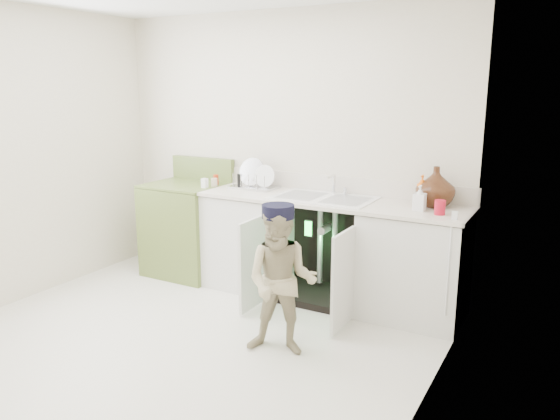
% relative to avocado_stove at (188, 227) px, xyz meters
% --- Properties ---
extents(ground, '(3.50, 3.50, 0.00)m').
position_rel_avocado_stove_xyz_m(ground, '(0.91, -1.18, -0.46)').
color(ground, beige).
rests_on(ground, ground).
extents(room_shell, '(6.00, 5.50, 1.26)m').
position_rel_avocado_stove_xyz_m(room_shell, '(0.91, -1.18, 0.79)').
color(room_shell, beige).
rests_on(room_shell, ground).
extents(counter_run, '(2.44, 1.02, 1.22)m').
position_rel_avocado_stove_xyz_m(counter_run, '(1.48, 0.03, 0.01)').
color(counter_run, silver).
rests_on(counter_run, ground).
extents(avocado_stove, '(0.73, 0.65, 1.13)m').
position_rel_avocado_stove_xyz_m(avocado_stove, '(0.00, 0.00, 0.00)').
color(avocado_stove, olive).
rests_on(avocado_stove, ground).
extents(repair_worker, '(0.60, 0.97, 1.06)m').
position_rel_avocado_stove_xyz_m(repair_worker, '(1.63, -1.02, 0.07)').
color(repair_worker, '#BDB187').
rests_on(repair_worker, ground).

